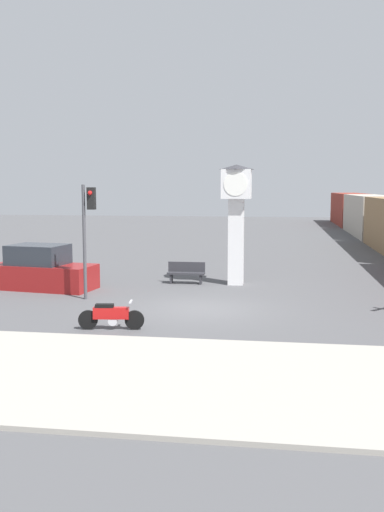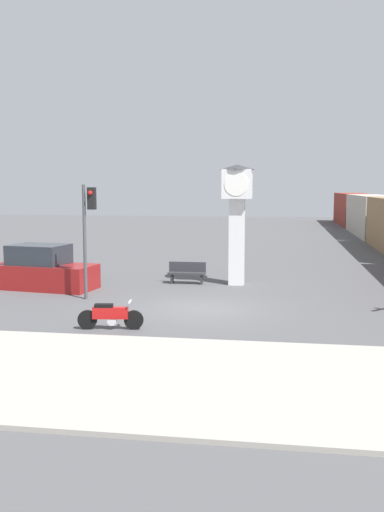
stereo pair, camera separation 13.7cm
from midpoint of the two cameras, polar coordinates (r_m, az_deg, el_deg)
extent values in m
plane|color=#4C4C4F|center=(19.46, 1.16, -5.32)|extent=(120.00, 120.00, 0.00)
cube|color=#9E998E|center=(12.65, -3.31, -11.93)|extent=(36.00, 6.00, 0.10)
cylinder|color=black|center=(16.76, -5.61, -6.38)|extent=(0.57, 0.17, 0.57)
cylinder|color=black|center=(16.97, -10.20, -6.29)|extent=(0.57, 0.17, 0.57)
cube|color=#B71414|center=(16.81, -7.93, -5.65)|extent=(1.06, 0.35, 0.34)
cube|color=black|center=(16.79, -8.58, -4.92)|extent=(0.55, 0.29, 0.09)
cylinder|color=silver|center=(16.85, -7.76, -6.44)|extent=(0.29, 0.22, 0.26)
cube|color=silver|center=(16.65, -5.98, -4.55)|extent=(0.11, 0.42, 0.04)
cube|color=white|center=(24.14, 4.66, 1.42)|extent=(0.64, 0.64, 3.64)
cube|color=white|center=(24.03, 4.72, 7.18)|extent=(1.21, 1.21, 1.21)
cylinder|color=white|center=(23.42, 4.61, 7.19)|extent=(0.97, 0.02, 0.97)
cone|color=#333338|center=(24.04, 4.73, 8.86)|extent=(1.45, 1.45, 0.20)
cube|color=#ADA393|center=(51.27, 17.57, 3.92)|extent=(2.80, 12.90, 3.40)
cube|color=maroon|center=(64.63, 15.79, 4.55)|extent=(2.80, 12.90, 3.40)
cylinder|color=#47474C|center=(21.23, -10.49, 1.35)|extent=(0.12, 0.12, 4.21)
cube|color=black|center=(21.04, -9.81, 5.70)|extent=(0.28, 0.24, 0.80)
sphere|color=red|center=(20.89, -9.96, 6.23)|extent=(0.16, 0.16, 0.16)
cube|color=#2D2D33|center=(24.37, -0.37, -1.75)|extent=(1.60, 0.44, 0.08)
cube|color=#2D2D33|center=(24.51, -0.30, -1.10)|extent=(1.60, 0.06, 0.44)
cube|color=#2D2D33|center=(24.51, -1.85, -2.28)|extent=(0.08, 0.35, 0.41)
cube|color=#2D2D33|center=(24.31, 1.12, -2.35)|extent=(0.08, 0.35, 0.41)
cube|color=maroon|center=(23.98, -14.42, -1.99)|extent=(4.42, 2.40, 1.00)
cube|color=#262B33|center=(23.96, -14.89, 0.16)|extent=(2.42, 1.96, 0.80)
camera|label=1|loc=(0.07, -89.80, 0.02)|focal=40.00mm
camera|label=2|loc=(0.07, 90.20, -0.02)|focal=40.00mm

